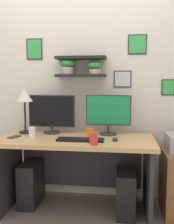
# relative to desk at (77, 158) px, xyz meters

# --- Properties ---
(ground_plane) EXTENTS (8.00, 8.00, 0.00)m
(ground_plane) POSITION_rel_desk_xyz_m (0.00, -0.05, -0.54)
(ground_plane) COLOR #70665B
(back_wall_assembly) EXTENTS (4.40, 0.24, 2.70)m
(back_wall_assembly) POSITION_rel_desk_xyz_m (0.00, 0.38, 0.82)
(back_wall_assembly) COLOR silver
(back_wall_assembly) RESTS_ON ground
(desk) EXTENTS (1.52, 0.68, 0.75)m
(desk) POSITION_rel_desk_xyz_m (0.00, 0.00, 0.00)
(desk) COLOR tan
(desk) RESTS_ON ground
(monitor_left) EXTENTS (0.50, 0.18, 0.41)m
(monitor_left) POSITION_rel_desk_xyz_m (-0.30, 0.16, 0.43)
(monitor_left) COLOR #2D2D33
(monitor_left) RESTS_ON desk
(monitor_right) EXTENTS (0.47, 0.18, 0.41)m
(monitor_right) POSITION_rel_desk_xyz_m (0.30, 0.16, 0.44)
(monitor_right) COLOR #2D2D33
(monitor_right) RESTS_ON desk
(keyboard) EXTENTS (0.44, 0.14, 0.02)m
(keyboard) POSITION_rel_desk_xyz_m (0.06, -0.16, 0.22)
(keyboard) COLOR black
(keyboard) RESTS_ON desk
(computer_mouse) EXTENTS (0.06, 0.09, 0.03)m
(computer_mouse) POSITION_rel_desk_xyz_m (0.38, -0.13, 0.23)
(computer_mouse) COLOR #2D2D33
(computer_mouse) RESTS_ON desk
(desk_lamp) EXTENTS (0.18, 0.18, 0.48)m
(desk_lamp) POSITION_rel_desk_xyz_m (-0.59, 0.12, 0.59)
(desk_lamp) COLOR black
(desk_lamp) RESTS_ON desk
(cell_phone) EXTENTS (0.11, 0.15, 0.01)m
(cell_phone) POSITION_rel_desk_xyz_m (-0.62, -0.10, 0.22)
(cell_phone) COLOR #2D2D33
(cell_phone) RESTS_ON desk
(coffee_mug) EXTENTS (0.08, 0.08, 0.09)m
(coffee_mug) POSITION_rel_desk_xyz_m (0.13, 0.01, 0.26)
(coffee_mug) COLOR orange
(coffee_mug) RESTS_ON desk
(pen_cup) EXTENTS (0.07, 0.07, 0.10)m
(pen_cup) POSITION_rel_desk_xyz_m (-0.45, -0.05, 0.26)
(pen_cup) COLOR white
(pen_cup) RESTS_ON desk
(water_cup) EXTENTS (0.07, 0.07, 0.11)m
(water_cup) POSITION_rel_desk_xyz_m (0.20, -0.31, 0.27)
(water_cup) COLOR red
(water_cup) RESTS_ON desk
(computer_tower_left) EXTENTS (0.18, 0.40, 0.45)m
(computer_tower_left) POSITION_rel_desk_xyz_m (-0.51, 0.04, -0.31)
(computer_tower_left) COLOR black
(computer_tower_left) RESTS_ON ground
(computer_tower_right) EXTENTS (0.18, 0.40, 0.43)m
(computer_tower_right) POSITION_rel_desk_xyz_m (0.49, -0.04, -0.32)
(computer_tower_right) COLOR black
(computer_tower_right) RESTS_ON ground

